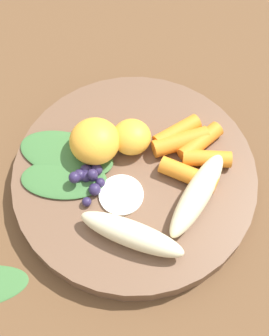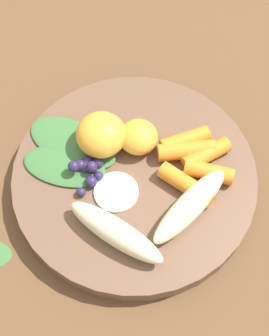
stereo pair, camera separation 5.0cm
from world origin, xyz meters
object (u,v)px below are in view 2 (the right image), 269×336
banana_peeled_right (116,232)px  orange_segment_near (101,135)px  bowl (134,178)px  banana_peeled_left (188,208)px

banana_peeled_right → orange_segment_near: orange_segment_near is taller
bowl → banana_peeled_right: bearing=24.7°
banana_peeled_right → orange_segment_near: (-0.07, -0.08, 0.01)m
banana_peeled_left → banana_peeled_right: same height
bowl → orange_segment_near: bearing=-95.6°
banana_peeled_right → banana_peeled_left: bearing=53.6°
banana_peeled_left → bowl: bearing=91.7°
bowl → banana_peeled_left: 0.08m
banana_peeled_right → bowl: bearing=109.8°
banana_peeled_right → orange_segment_near: size_ratio=1.99×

